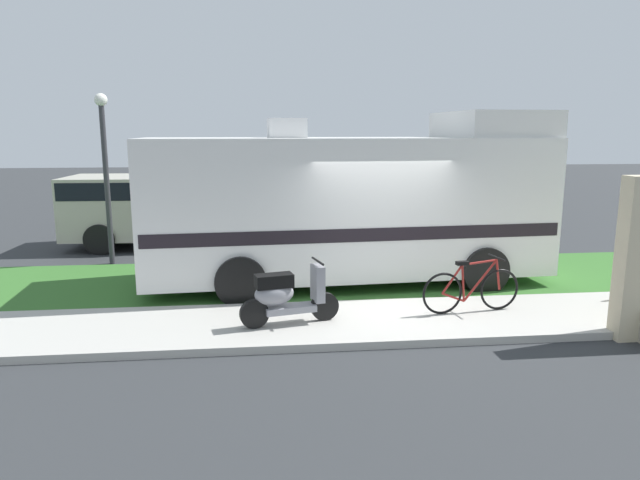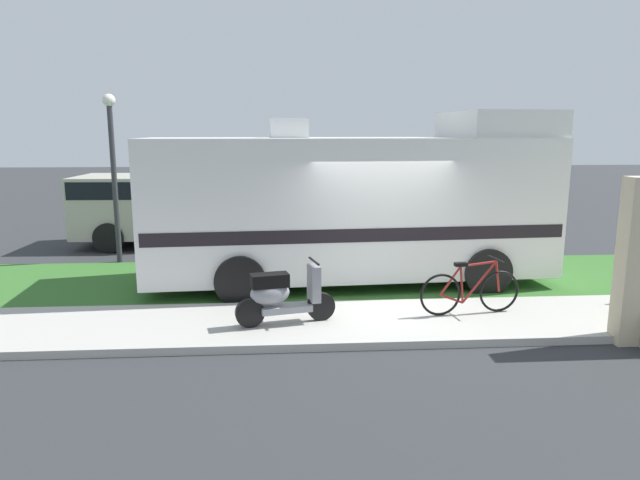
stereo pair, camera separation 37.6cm
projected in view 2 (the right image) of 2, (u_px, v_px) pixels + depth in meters
name	position (u px, v px, depth m)	size (l,w,h in m)	color
ground_plane	(382.00, 303.00, 10.07)	(80.00, 80.00, 0.00)	#2D3033
sidewalk	(396.00, 322.00, 8.88)	(24.00, 2.00, 0.12)	#ADAAA3
grass_strip	(369.00, 279.00, 11.53)	(24.00, 3.40, 0.08)	#336628
motorhome_rv	(355.00, 204.00, 11.05)	(7.86, 2.89, 3.39)	silver
scooter	(282.00, 295.00, 8.53)	(1.53, 0.61, 0.97)	black
bicycle	(470.00, 291.00, 9.04)	(1.69, 0.52, 0.90)	black
pickup_truck_near	(158.00, 208.00, 15.07)	(5.49, 2.36, 1.86)	#B7B29E
pickup_truck_far	(278.00, 195.00, 18.79)	(5.80, 2.37, 1.71)	#1E2328
bottle_green	(638.00, 296.00, 9.69)	(0.06, 0.06, 0.25)	navy
bottle_spare	(616.00, 297.00, 9.60)	(0.06, 0.06, 0.26)	brown
street_lamp_post	(113.00, 161.00, 12.77)	(0.28, 0.28, 3.82)	#333338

